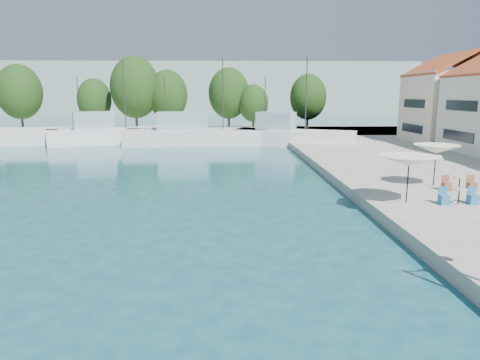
{
  "coord_description": "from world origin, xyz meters",
  "views": [
    {
      "loc": [
        -0.9,
        4.03,
        5.74
      ],
      "look_at": [
        -0.22,
        26.0,
        1.35
      ],
      "focal_mm": 32.0,
      "sensor_mm": 36.0,
      "label": 1
    }
  ],
  "objects_px": {
    "trawler_03": "(203,135)",
    "trawler_04": "(290,136)",
    "umbrella_white": "(409,161)",
    "trawler_02": "(110,134)",
    "umbrella_cream": "(436,149)"
  },
  "relations": [
    {
      "from": "trawler_03",
      "to": "trawler_04",
      "type": "xyz_separation_m",
      "value": [
        10.08,
        -1.5,
        0.0
      ]
    },
    {
      "from": "trawler_03",
      "to": "umbrella_white",
      "type": "xyz_separation_m",
      "value": [
        11.54,
        -30.4,
        1.57
      ]
    },
    {
      "from": "trawler_02",
      "to": "trawler_03",
      "type": "relative_size",
      "value": 0.79
    },
    {
      "from": "trawler_04",
      "to": "umbrella_white",
      "type": "height_order",
      "value": "trawler_04"
    },
    {
      "from": "trawler_04",
      "to": "trawler_03",
      "type": "bearing_deg",
      "value": -164.99
    },
    {
      "from": "trawler_02",
      "to": "trawler_03",
      "type": "height_order",
      "value": "same"
    },
    {
      "from": "trawler_04",
      "to": "umbrella_white",
      "type": "relative_size",
      "value": 4.54
    },
    {
      "from": "trawler_02",
      "to": "umbrella_white",
      "type": "bearing_deg",
      "value": -76.9
    },
    {
      "from": "trawler_02",
      "to": "trawler_04",
      "type": "xyz_separation_m",
      "value": [
        21.25,
        -2.97,
        0.0
      ]
    },
    {
      "from": "trawler_03",
      "to": "umbrella_white",
      "type": "distance_m",
      "value": 32.56
    },
    {
      "from": "trawler_04",
      "to": "umbrella_cream",
      "type": "relative_size",
      "value": 5.33
    },
    {
      "from": "umbrella_white",
      "to": "umbrella_cream",
      "type": "bearing_deg",
      "value": 49.96
    },
    {
      "from": "trawler_02",
      "to": "umbrella_white",
      "type": "distance_m",
      "value": 39.16
    },
    {
      "from": "umbrella_white",
      "to": "umbrella_cream",
      "type": "xyz_separation_m",
      "value": [
        3.15,
        3.75,
        0.09
      ]
    },
    {
      "from": "trawler_02",
      "to": "trawler_03",
      "type": "xyz_separation_m",
      "value": [
        11.17,
        -1.47,
        -0.0
      ]
    }
  ]
}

